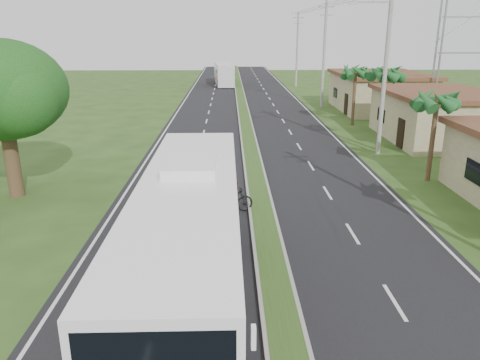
{
  "coord_description": "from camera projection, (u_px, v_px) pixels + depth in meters",
  "views": [
    {
      "loc": [
        -1.44,
        -12.16,
        7.77
      ],
      "look_at": [
        -1.0,
        6.64,
        1.8
      ],
      "focal_mm": 35.0,
      "sensor_mm": 36.0,
      "label": 1
    }
  ],
  "objects": [
    {
      "name": "ground",
      "position": [
        278.0,
        304.0,
        13.97
      ],
      "size": [
        180.0,
        180.0,
        0.0
      ],
      "primitive_type": "plane",
      "color": "#2B4419",
      "rests_on": "ground"
    },
    {
      "name": "road_asphalt",
      "position": [
        250.0,
        147.0,
        33.02
      ],
      "size": [
        14.0,
        160.0,
        0.02
      ],
      "primitive_type": "cube",
      "color": "black",
      "rests_on": "ground"
    },
    {
      "name": "median_strip",
      "position": [
        250.0,
        146.0,
        33.0
      ],
      "size": [
        1.2,
        160.0,
        0.18
      ],
      "color": "gray",
      "rests_on": "ground"
    },
    {
      "name": "lane_edge_left",
      "position": [
        155.0,
        148.0,
        32.88
      ],
      "size": [
        0.12,
        160.0,
        0.01
      ],
      "primitive_type": "cube",
      "color": "silver",
      "rests_on": "ground"
    },
    {
      "name": "lane_edge_right",
      "position": [
        344.0,
        147.0,
        33.18
      ],
      "size": [
        0.12,
        160.0,
        0.01
      ],
      "primitive_type": "cube",
      "color": "silver",
      "rests_on": "ground"
    },
    {
      "name": "shop_mid",
      "position": [
        437.0,
        115.0,
        34.68
      ],
      "size": [
        7.6,
        10.6,
        3.67
      ],
      "color": "tan",
      "rests_on": "ground"
    },
    {
      "name": "shop_far",
      "position": [
        379.0,
        91.0,
        48.0
      ],
      "size": [
        8.6,
        11.6,
        3.82
      ],
      "color": "tan",
      "rests_on": "ground"
    },
    {
      "name": "palm_verge_b",
      "position": [
        437.0,
        101.0,
        24.29
      ],
      "size": [
        2.4,
        2.4,
        5.05
      ],
      "color": "#473321",
      "rests_on": "ground"
    },
    {
      "name": "palm_verge_c",
      "position": [
        384.0,
        74.0,
        30.72
      ],
      "size": [
        2.4,
        2.4,
        5.85
      ],
      "color": "#473321",
      "rests_on": "ground"
    },
    {
      "name": "palm_verge_d",
      "position": [
        356.0,
        72.0,
        39.48
      ],
      "size": [
        2.4,
        2.4,
        5.25
      ],
      "color": "#473321",
      "rests_on": "ground"
    },
    {
      "name": "shade_tree",
      "position": [
        0.0,
        94.0,
        21.72
      ],
      "size": [
        6.3,
        6.0,
        7.54
      ],
      "color": "#473321",
      "rests_on": "ground"
    },
    {
      "name": "utility_pole_b",
      "position": [
        386.0,
        57.0,
        29.42
      ],
      "size": [
        3.2,
        0.28,
        12.0
      ],
      "color": "gray",
      "rests_on": "ground"
    },
    {
      "name": "utility_pole_c",
      "position": [
        324.0,
        53.0,
        48.65
      ],
      "size": [
        1.6,
        0.28,
        11.0
      ],
      "color": "gray",
      "rests_on": "ground"
    },
    {
      "name": "utility_pole_d",
      "position": [
        297.0,
        49.0,
        67.78
      ],
      "size": [
        1.6,
        0.28,
        10.5
      ],
      "color": "gray",
      "rests_on": "ground"
    },
    {
      "name": "coach_bus_main",
      "position": [
        190.0,
        233.0,
        13.32
      ],
      "size": [
        2.81,
        12.89,
        4.16
      ],
      "rotation": [
        0.0,
        0.0,
        0.0
      ],
      "color": "white",
      "rests_on": "ground"
    },
    {
      "name": "coach_bus_far",
      "position": [
        224.0,
        73.0,
        71.29
      ],
      "size": [
        3.22,
        11.16,
        3.21
      ],
      "rotation": [
        0.0,
        0.0,
        0.08
      ],
      "color": "silver",
      "rests_on": "ground"
    },
    {
      "name": "motorcyclist",
      "position": [
        232.0,
        197.0,
        20.8
      ],
      "size": [
        2.0,
        1.02,
        2.17
      ],
      "rotation": [
        0.0,
        0.0,
        0.26
      ],
      "color": "black",
      "rests_on": "ground"
    }
  ]
}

